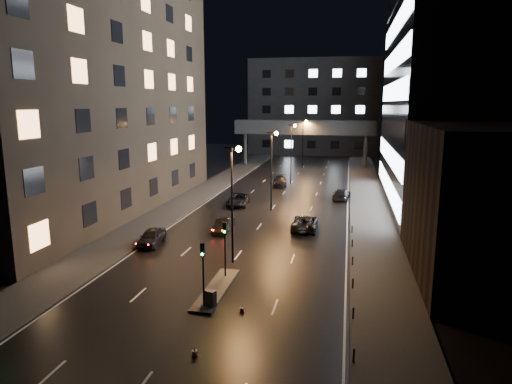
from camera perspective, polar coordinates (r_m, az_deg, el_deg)
ground at (r=70.55m, az=3.53°, el=-0.09°), size 160.00×160.00×0.00m
sidewalk_left at (r=68.62m, az=-7.45°, el=-0.42°), size 5.00×110.00×0.15m
sidewalk_right at (r=65.07m, az=13.88°, el=-1.29°), size 5.00×110.00×0.15m
building_left at (r=61.87m, az=-20.59°, el=16.30°), size 15.00×48.00×40.00m
building_right_low at (r=39.75m, az=26.56°, el=-1.19°), size 10.00×18.00×12.00m
building_right_glass at (r=66.99m, az=26.06°, el=17.60°), size 20.00×36.00×45.00m
building_far at (r=126.93m, az=7.32°, el=10.47°), size 34.00×14.00×25.00m
skybridge at (r=99.17m, az=6.03°, el=7.95°), size 30.00×3.00×10.00m
median_island at (r=34.68m, az=-4.95°, el=-11.99°), size 1.60×8.00×0.15m
traffic_signal_near at (r=35.90m, az=-3.91°, el=-6.03°), size 0.28×0.34×4.40m
traffic_signal_far at (r=30.91m, az=-6.64°, el=-8.95°), size 0.28×0.34×4.40m
bollard_row at (r=37.47m, az=11.99°, el=-9.79°), size 0.12×25.12×0.90m
streetlight_near at (r=38.41m, az=-2.79°, el=0.35°), size 1.45×0.50×10.15m
streetlight_mid_a at (r=57.78m, az=2.10°, el=3.97°), size 1.45×0.50×10.15m
streetlight_mid_b at (r=77.47m, az=4.54°, el=5.75°), size 1.45×0.50×10.15m
streetlight_far at (r=97.28m, az=5.99°, el=6.80°), size 1.45×0.50×10.15m
car_away_a at (r=45.79m, az=-12.92°, el=-5.50°), size 2.29×4.82×1.59m
car_away_b at (r=49.30m, az=-4.12°, el=-4.15°), size 1.54×4.34×1.43m
car_away_c at (r=61.62m, az=-2.27°, el=-0.97°), size 3.10×5.88×1.58m
car_away_d at (r=76.29m, az=3.03°, el=1.36°), size 2.93×5.67×1.57m
car_toward_a at (r=50.24m, az=6.12°, el=-3.80°), size 2.69×5.74×1.59m
car_toward_b at (r=66.60m, az=10.65°, el=-0.27°), size 2.69×5.46×1.53m
utility_cabinet at (r=31.80m, az=-5.79°, el=-13.03°), size 0.91×0.69×1.06m
cone_a at (r=26.59m, az=-7.68°, el=-19.23°), size 0.50×0.50×0.53m
cone_b at (r=31.15m, az=-1.75°, el=-14.41°), size 0.39×0.39×0.48m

